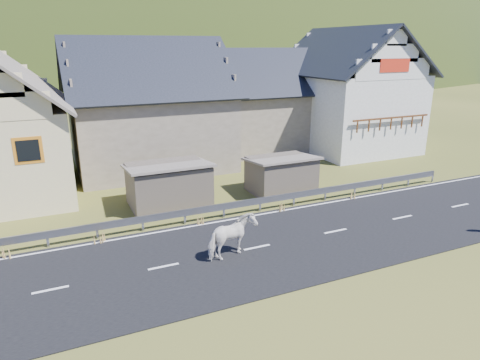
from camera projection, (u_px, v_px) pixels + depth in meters
name	position (u px, v px, depth m)	size (l,w,h in m)	color
ground	(257.00, 248.00, 17.96)	(160.00, 160.00, 0.00)	#3F4619
road	(257.00, 248.00, 17.95)	(60.00, 7.00, 0.04)	black
lane_markings	(257.00, 247.00, 17.95)	(60.00, 6.60, 0.01)	silver
guardrail	(224.00, 207.00, 20.99)	(28.10, 0.09, 0.75)	#93969B
shed_left	(169.00, 185.00, 22.50)	(4.30, 3.30, 2.40)	brown
shed_right	(281.00, 175.00, 24.63)	(3.80, 2.90, 2.20)	brown
house_stone_a	(148.00, 99.00, 29.22)	(10.80, 9.80, 8.90)	gray
house_stone_b	(264.00, 95.00, 34.98)	(9.80, 8.80, 8.10)	gray
house_white	(347.00, 85.00, 34.46)	(8.80, 10.80, 9.70)	white
mountain	(80.00, 114.00, 182.56)	(440.00, 280.00, 260.00)	#1D3312
horse	(232.00, 237.00, 16.92)	(2.04, 0.93, 1.73)	white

